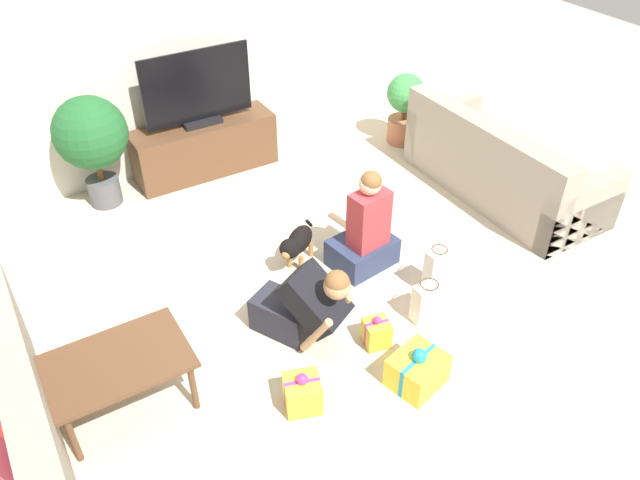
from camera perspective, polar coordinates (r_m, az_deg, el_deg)
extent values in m
plane|color=beige|center=(4.98, -0.63, -5.85)|extent=(16.00, 16.00, 0.00)
cube|color=beige|center=(6.41, -13.31, 17.15)|extent=(8.40, 0.06, 2.60)
cube|color=gray|center=(3.99, -25.81, -11.84)|extent=(0.20, 2.03, 0.42)
cube|color=gray|center=(6.44, 16.43, 5.84)|extent=(0.90, 2.03, 0.41)
cube|color=gray|center=(6.01, 14.73, 8.40)|extent=(0.20, 2.03, 0.42)
cube|color=gray|center=(5.92, 22.81, 2.35)|extent=(0.90, 0.16, 0.59)
cube|color=gray|center=(6.96, 11.19, 10.02)|extent=(0.90, 0.16, 0.59)
cube|color=#E5566B|center=(5.91, 19.06, 6.40)|extent=(0.18, 0.34, 0.32)
cube|color=#288E6B|center=(6.17, 16.02, 8.34)|extent=(0.18, 0.34, 0.32)
cube|color=#EACC4C|center=(6.44, 13.21, 10.11)|extent=(0.18, 0.34, 0.32)
cube|color=brown|center=(4.18, -18.07, -10.53)|extent=(0.89, 0.60, 0.03)
cylinder|color=brown|center=(4.17, -21.69, -16.49)|extent=(0.04, 0.04, 0.42)
cylinder|color=brown|center=(4.22, -11.53, -12.94)|extent=(0.04, 0.04, 0.42)
cylinder|color=brown|center=(4.50, -23.10, -12.03)|extent=(0.04, 0.04, 0.42)
cylinder|color=brown|center=(4.54, -13.77, -8.84)|extent=(0.04, 0.04, 0.42)
cube|color=brown|center=(6.60, -10.48, 8.30)|extent=(1.46, 0.43, 0.55)
cube|color=black|center=(6.47, -10.78, 10.62)|extent=(0.39, 0.20, 0.05)
cube|color=black|center=(6.31, -11.17, 13.67)|extent=(1.10, 0.03, 0.70)
cylinder|color=#4C4C51|center=(6.40, -19.10, 4.29)|extent=(0.30, 0.30, 0.27)
cylinder|color=brown|center=(6.28, -19.52, 6.08)|extent=(0.05, 0.05, 0.20)
sphere|color=#1E5628|center=(6.11, -20.27, 9.18)|extent=(0.67, 0.67, 0.67)
cylinder|color=#A36042|center=(7.20, 7.59, 9.95)|extent=(0.36, 0.36, 0.28)
cylinder|color=brown|center=(7.11, 7.72, 11.39)|extent=(0.06, 0.06, 0.13)
sphere|color=#3D8E47|center=(7.01, 7.89, 13.17)|extent=(0.42, 0.42, 0.42)
cube|color=#23232D|center=(4.70, -3.38, -6.82)|extent=(0.46, 0.52, 0.28)
cube|color=black|center=(4.39, -0.50, -5.44)|extent=(0.51, 0.58, 0.45)
sphere|color=tan|center=(4.18, 1.57, -4.23)|extent=(0.19, 0.19, 0.19)
sphere|color=brown|center=(4.16, 1.57, -3.90)|extent=(0.17, 0.17, 0.17)
cylinder|color=tan|center=(4.38, -0.37, -8.70)|extent=(0.17, 0.26, 0.39)
cylinder|color=tan|center=(4.56, 1.55, -6.47)|extent=(0.17, 0.26, 0.39)
cube|color=#283351|center=(5.31, 3.87, -1.07)|extent=(0.57, 0.47, 0.24)
cube|color=#AD3338|center=(5.05, 4.50, 1.90)|extent=(0.35, 0.24, 0.50)
sphere|color=beige|center=(4.87, 4.60, 5.12)|extent=(0.18, 0.18, 0.18)
sphere|color=brown|center=(4.85, 4.70, 5.39)|extent=(0.17, 0.17, 0.17)
cylinder|color=beige|center=(5.29, 3.98, 2.73)|extent=(0.09, 0.27, 0.06)
cylinder|color=beige|center=(5.15, 1.87, 1.72)|extent=(0.09, 0.27, 0.06)
ellipsoid|color=black|center=(5.25, -1.85, 0.06)|extent=(0.37, 0.34, 0.20)
sphere|color=black|center=(5.07, -2.81, -0.80)|extent=(0.17, 0.17, 0.17)
sphere|color=olive|center=(5.03, -3.12, -1.36)|extent=(0.08, 0.08, 0.08)
cylinder|color=black|center=(5.37, -1.02, 1.56)|extent=(0.11, 0.09, 0.13)
cylinder|color=olive|center=(5.30, -2.81, -1.86)|extent=(0.04, 0.04, 0.13)
cylinder|color=olive|center=(5.26, -1.74, -2.15)|extent=(0.04, 0.04, 0.13)
cylinder|color=olive|center=(5.44, -1.89, -0.57)|extent=(0.04, 0.04, 0.13)
cylinder|color=olive|center=(5.41, -0.84, -0.84)|extent=(0.04, 0.04, 0.13)
cube|color=yellow|center=(4.23, -1.61, -13.84)|extent=(0.30, 0.29, 0.23)
cube|color=#CC3389|center=(4.23, -1.61, -13.84)|extent=(0.24, 0.11, 0.23)
sphere|color=#CC3389|center=(4.12, -1.64, -12.61)|extent=(0.08, 0.08, 0.08)
cube|color=yellow|center=(4.39, 8.89, -11.71)|extent=(0.42, 0.39, 0.24)
cube|color=teal|center=(4.39, 8.89, -11.71)|extent=(0.36, 0.12, 0.24)
sphere|color=teal|center=(4.29, 9.07, -10.44)|extent=(0.11, 0.11, 0.11)
cube|color=yellow|center=(4.62, 5.18, -8.46)|extent=(0.21, 0.21, 0.21)
cube|color=#CC3389|center=(4.62, 5.18, -8.46)|extent=(0.18, 0.07, 0.21)
sphere|color=#CC3389|center=(4.53, 5.27, -7.31)|extent=(0.06, 0.06, 0.06)
cube|color=white|center=(5.06, 10.60, -2.82)|extent=(0.21, 0.12, 0.40)
torus|color=#4C3823|center=(4.92, 10.89, -0.84)|extent=(0.14, 0.14, 0.01)
cube|color=white|center=(4.82, 9.75, -5.64)|extent=(0.23, 0.13, 0.33)
torus|color=#4C3823|center=(4.70, 9.98, -3.99)|extent=(0.15, 0.15, 0.01)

